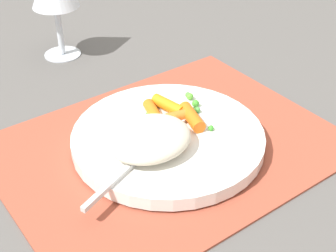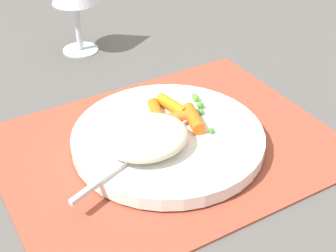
{
  "view_description": "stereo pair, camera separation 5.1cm",
  "coord_description": "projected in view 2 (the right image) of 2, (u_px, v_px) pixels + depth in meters",
  "views": [
    {
      "loc": [
        -0.29,
        -0.39,
        0.37
      ],
      "look_at": [
        0.0,
        0.0,
        0.03
      ],
      "focal_mm": 52.45,
      "sensor_mm": 36.0,
      "label": 1
    },
    {
      "loc": [
        -0.25,
        -0.42,
        0.37
      ],
      "look_at": [
        0.0,
        0.0,
        0.03
      ],
      "focal_mm": 52.45,
      "sensor_mm": 36.0,
      "label": 2
    }
  ],
  "objects": [
    {
      "name": "pea_scatter",
      "position": [
        181.0,
        111.0,
        0.63
      ],
      "size": [
        0.09,
        0.09,
        0.01
      ],
      "color": "#58B641",
      "rests_on": "plate"
    },
    {
      "name": "ground_plane",
      "position": [
        168.0,
        147.0,
        0.61
      ],
      "size": [
        2.4,
        2.4,
        0.0
      ],
      "primitive_type": "plane",
      "color": "#565451"
    },
    {
      "name": "fork",
      "position": [
        150.0,
        144.0,
        0.58
      ],
      "size": [
        0.2,
        0.09,
        0.01
      ],
      "color": "silver",
      "rests_on": "plate"
    },
    {
      "name": "rice_mound",
      "position": [
        146.0,
        137.0,
        0.57
      ],
      "size": [
        0.1,
        0.09,
        0.03
      ],
      "primitive_type": "ellipsoid",
      "color": "beige",
      "rests_on": "plate"
    },
    {
      "name": "carrot_portion",
      "position": [
        177.0,
        116.0,
        0.62
      ],
      "size": [
        0.06,
        0.1,
        0.02
      ],
      "color": "orange",
      "rests_on": "plate"
    },
    {
      "name": "plate",
      "position": [
        168.0,
        138.0,
        0.6
      ],
      "size": [
        0.24,
        0.24,
        0.02
      ],
      "primitive_type": "cylinder",
      "color": "white",
      "rests_on": "placemat"
    },
    {
      "name": "placemat",
      "position": [
        168.0,
        145.0,
        0.61
      ],
      "size": [
        0.41,
        0.31,
        0.01
      ],
      "primitive_type": "cube",
      "color": "#9E4733",
      "rests_on": "ground_plane"
    }
  ]
}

